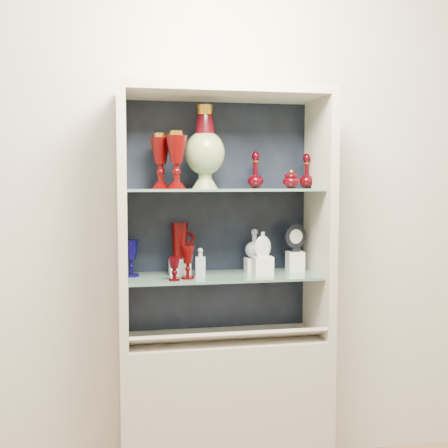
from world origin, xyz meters
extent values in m
cube|color=white|center=(0.00, 1.75, 1.40)|extent=(3.50, 0.02, 2.80)
cube|color=beige|center=(0.00, 1.53, 0.38)|extent=(1.00, 0.40, 0.75)
cube|color=black|center=(0.00, 1.72, 1.32)|extent=(0.98, 0.02, 1.15)
cube|color=beige|center=(-0.48, 1.53, 1.32)|extent=(0.04, 0.40, 1.15)
cube|color=beige|center=(0.48, 1.53, 1.32)|extent=(0.04, 0.40, 1.15)
cube|color=beige|center=(0.00, 1.53, 1.92)|extent=(1.00, 0.40, 0.04)
cube|color=slate|center=(0.00, 1.55, 1.04)|extent=(0.92, 0.34, 0.01)
cube|color=slate|center=(0.00, 1.55, 1.46)|extent=(0.92, 0.34, 0.01)
cube|color=beige|center=(0.00, 1.42, 0.78)|extent=(0.92, 0.17, 0.09)
cube|color=white|center=(-0.23, 1.42, 0.80)|extent=(0.10, 0.06, 0.03)
cube|color=white|center=(0.01, 1.42, 0.80)|extent=(0.10, 0.06, 0.03)
cube|color=white|center=(0.28, 1.42, 0.80)|extent=(0.10, 0.06, 0.03)
cube|color=silver|center=(-0.21, 1.60, 1.09)|extent=(0.10, 0.10, 0.08)
cube|color=silver|center=(0.19, 1.52, 1.09)|extent=(0.09, 0.09, 0.09)
cube|color=silver|center=(0.17, 1.62, 1.08)|extent=(0.09, 0.09, 0.07)
cube|color=silver|center=(0.38, 1.59, 1.10)|extent=(0.08, 0.08, 0.10)
camera|label=1|loc=(-0.49, -1.10, 1.51)|focal=45.00mm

